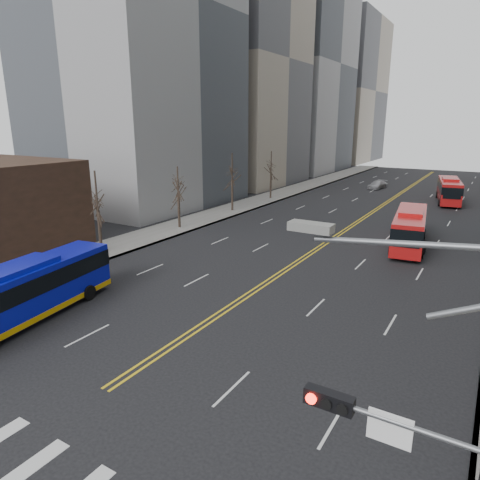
% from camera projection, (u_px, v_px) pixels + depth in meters
% --- Properties ---
extents(sidewalk_left, '(5.00, 130.00, 0.15)m').
position_uv_depth(sidewalk_left, '(244.00, 205.00, 59.93)').
color(sidewalk_left, gray).
rests_on(sidewalk_left, ground).
extents(centerline, '(0.55, 100.00, 0.01)m').
position_uv_depth(centerline, '(382.00, 206.00, 59.98)').
color(centerline, gold).
rests_on(centerline, ground).
extents(office_towers, '(83.00, 134.00, 58.00)m').
position_uv_depth(office_towers, '(418.00, 36.00, 64.70)').
color(office_towers, '#959497').
rests_on(office_towers, ground).
extents(signal_mast, '(5.37, 0.37, 9.39)m').
position_uv_depth(signal_mast, '(467.00, 477.00, 8.09)').
color(signal_mast, slate).
rests_on(signal_mast, ground).
extents(street_trees, '(35.20, 47.20, 7.60)m').
position_uv_depth(street_trees, '(270.00, 185.00, 45.39)').
color(street_trees, '#2C211B').
rests_on(street_trees, ground).
extents(blue_bus, '(4.53, 12.51, 3.56)m').
position_uv_depth(blue_bus, '(23.00, 292.00, 24.73)').
color(blue_bus, '#0C13B7').
rests_on(blue_bus, ground).
extents(red_bus_near, '(4.00, 11.42, 3.55)m').
position_uv_depth(red_bus_near, '(410.00, 226.00, 39.83)').
color(red_bus_near, '#B71313').
rests_on(red_bus_near, ground).
extents(red_bus_far, '(4.50, 11.71, 3.62)m').
position_uv_depth(red_bus_far, '(449.00, 189.00, 62.00)').
color(red_bus_far, '#B71313').
rests_on(red_bus_far, ground).
extents(car_dark_mid, '(2.35, 4.69, 1.53)m').
position_uv_depth(car_dark_mid, '(411.00, 248.00, 37.23)').
color(car_dark_mid, black).
rests_on(car_dark_mid, ground).
extents(car_silver, '(2.75, 5.09, 1.40)m').
position_uv_depth(car_silver, '(377.00, 185.00, 75.35)').
color(car_silver, '#A0A0A5').
rests_on(car_silver, ground).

